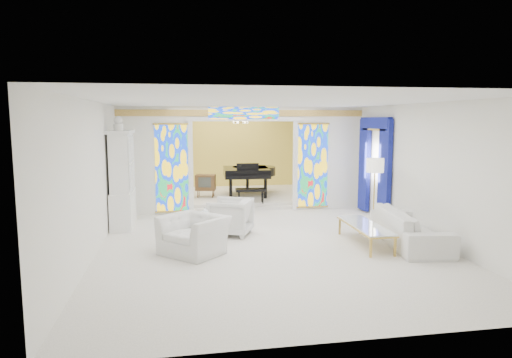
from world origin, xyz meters
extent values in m
plane|color=white|center=(0.00, 0.00, 0.00)|extent=(12.00, 12.00, 0.00)
cube|color=white|center=(0.00, 0.00, 3.00)|extent=(7.00, 12.00, 0.02)
cube|color=white|center=(0.00, 6.00, 1.50)|extent=(7.00, 0.02, 3.00)
cube|color=white|center=(0.00, -6.00, 1.50)|extent=(7.00, 0.02, 3.00)
cube|color=white|center=(-3.50, 0.00, 1.50)|extent=(0.02, 12.00, 3.00)
cube|color=white|center=(3.50, 0.00, 1.50)|extent=(0.02, 12.00, 3.00)
cube|color=white|center=(-2.50, 2.00, 1.50)|extent=(2.00, 0.18, 3.00)
cube|color=white|center=(2.50, 2.00, 1.50)|extent=(2.00, 0.18, 3.00)
cube|color=white|center=(0.00, 2.00, 2.80)|extent=(3.00, 0.18, 0.40)
cube|color=white|center=(-1.50, 1.90, 1.30)|extent=(0.12, 0.06, 2.60)
cube|color=white|center=(1.50, 1.90, 1.30)|extent=(0.12, 0.06, 2.60)
cube|color=white|center=(0.00, 1.90, 2.65)|extent=(3.24, 0.06, 0.12)
cube|color=#E7B857|center=(0.00, 1.90, 2.82)|extent=(7.00, 0.05, 0.18)
cube|color=gold|center=(-2.03, 1.89, 1.30)|extent=(0.90, 0.04, 2.40)
cube|color=gold|center=(2.03, 1.89, 1.30)|extent=(0.90, 0.04, 2.40)
cube|color=gold|center=(0.00, 1.89, 2.82)|extent=(2.00, 0.04, 0.34)
cube|color=white|center=(0.00, 4.10, 0.09)|extent=(6.80, 3.80, 0.18)
cube|color=#D9C14B|center=(0.00, 5.88, 1.50)|extent=(6.70, 0.10, 2.90)
cylinder|color=#B99641|center=(0.20, 4.00, 2.55)|extent=(0.48, 0.48, 0.30)
cube|color=navy|center=(3.40, 0.05, 1.35)|extent=(0.12, 0.55, 2.60)
cube|color=navy|center=(3.40, 1.35, 1.35)|extent=(0.12, 0.55, 2.60)
cube|color=navy|center=(3.40, 0.70, 2.55)|extent=(0.14, 1.70, 0.30)
cube|color=gold|center=(3.40, 0.70, 2.38)|extent=(0.12, 1.50, 0.06)
cube|color=white|center=(-3.22, 0.60, 0.45)|extent=(0.50, 1.40, 0.90)
cube|color=white|center=(-3.22, 0.60, 1.60)|extent=(0.44, 1.30, 1.40)
cube|color=white|center=(-2.99, 0.60, 1.60)|extent=(0.01, 1.20, 1.30)
cube|color=white|center=(-3.22, 0.60, 2.34)|extent=(0.56, 1.46, 0.08)
cylinder|color=white|center=(-3.22, 0.25, 2.46)|extent=(0.22, 0.22, 0.16)
sphere|color=white|center=(-3.22, 0.25, 2.62)|extent=(0.20, 0.20, 0.20)
imported|color=white|center=(-1.59, -2.04, 0.38)|extent=(1.54, 1.54, 0.76)
imported|color=silver|center=(-0.70, -0.66, 0.42)|extent=(1.19, 1.18, 0.84)
imported|color=white|center=(2.95, -2.15, 0.37)|extent=(1.32, 2.62, 0.73)
cylinder|color=white|center=(-1.32, -1.24, 0.55)|extent=(0.59, 0.59, 0.03)
cylinder|color=white|center=(-1.32, -1.24, 0.28)|extent=(0.10, 0.10, 0.53)
cylinder|color=white|center=(-1.32, -1.24, 0.01)|extent=(0.39, 0.39, 0.03)
imported|color=white|center=(-1.32, -1.24, 0.68)|extent=(0.26, 0.26, 0.21)
cube|color=white|center=(2.02, -2.00, 0.41)|extent=(0.61, 1.92, 0.04)
cube|color=#B99641|center=(2.02, -2.00, 0.39)|extent=(0.64, 1.95, 0.03)
cube|color=#B99641|center=(1.75, -2.90, 0.20)|extent=(0.04, 0.04, 0.39)
cube|color=#B99641|center=(2.24, -2.91, 0.20)|extent=(0.04, 0.04, 0.39)
cube|color=#B99641|center=(1.79, -1.08, 0.20)|extent=(0.04, 0.04, 0.39)
cube|color=#B99641|center=(2.29, -1.10, 0.20)|extent=(0.04, 0.04, 0.39)
cylinder|color=#B99641|center=(2.80, -0.67, 0.02)|extent=(0.38, 0.38, 0.03)
cylinder|color=#B99641|center=(2.80, -0.67, 0.78)|extent=(0.04, 0.04, 1.57)
cylinder|color=white|center=(2.80, -0.67, 1.55)|extent=(0.54, 0.54, 0.33)
cube|color=black|center=(0.34, 3.72, 0.94)|extent=(1.53, 1.62, 0.28)
cylinder|color=black|center=(0.65, 4.05, 0.94)|extent=(1.51, 1.51, 0.28)
cube|color=black|center=(0.28, 2.83, 0.90)|extent=(1.36, 0.38, 0.10)
cube|color=beige|center=(0.28, 2.75, 0.92)|extent=(1.25, 0.17, 0.03)
cube|color=black|center=(0.30, 3.18, 1.15)|extent=(0.70, 0.07, 0.25)
cube|color=black|center=(0.25, 2.24, 0.58)|extent=(0.91, 0.40, 0.08)
cylinder|color=black|center=(-0.25, 3.06, 0.49)|extent=(0.11, 0.11, 0.62)
cylinder|color=black|center=(0.84, 3.00, 0.49)|extent=(0.11, 0.11, 0.62)
cylinder|color=black|center=(0.47, 4.31, 0.49)|extent=(0.11, 0.11, 0.62)
cube|color=brown|center=(-1.00, 3.58, 0.65)|extent=(0.69, 0.53, 0.50)
cube|color=#3A403D|center=(-1.04, 3.37, 0.68)|extent=(0.39, 0.10, 0.32)
cone|color=brown|center=(-1.26, 3.48, 0.29)|extent=(0.04, 0.04, 0.22)
cone|color=brown|center=(-0.79, 3.38, 0.29)|extent=(0.04, 0.04, 0.22)
cone|color=brown|center=(-1.20, 3.77, 0.29)|extent=(0.04, 0.04, 0.22)
cone|color=brown|center=(-0.73, 3.68, 0.29)|extent=(0.04, 0.04, 0.22)
camera|label=1|loc=(-1.88, -10.89, 2.63)|focal=32.00mm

